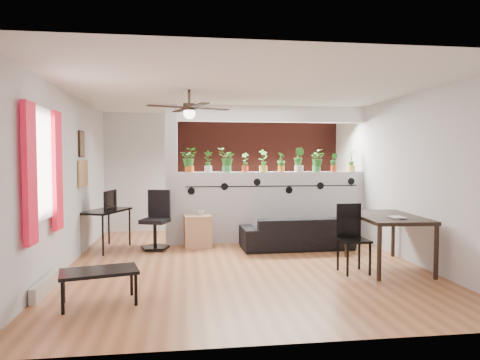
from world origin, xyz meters
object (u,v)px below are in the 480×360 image
Objects in this scene: ceiling_fan at (189,110)px; potted_plant_2 at (227,159)px; potted_plant_8 at (334,162)px; coffee_table at (99,274)px; potted_plant_7 at (317,160)px; cup at (200,212)px; sofa at (296,233)px; potted_plant_3 at (245,162)px; potted_plant_6 at (299,159)px; potted_plant_1 at (208,160)px; dining_table at (387,221)px; potted_plant_4 at (263,160)px; computer_desk at (106,214)px; office_chair at (156,224)px; potted_plant_0 at (189,159)px; potted_plant_9 at (351,160)px; potted_plant_5 at (281,161)px; cube_shelf at (198,231)px; folding_chair at (351,232)px.

potted_plant_2 is at bearing 68.14° from ceiling_fan.
potted_plant_8 is 0.39× the size of coffee_table.
cup is (-2.27, -0.34, -0.95)m from potted_plant_7.
potted_plant_7 is at bearing -132.04° from sofa.
potted_plant_6 reaches higher than potted_plant_3.
potted_plant_1 is 0.22× the size of sofa.
potted_plant_8 reaches higher than dining_table.
potted_plant_4 is 0.39× the size of computer_desk.
potted_plant_1 reaches higher than office_chair.
office_chair is (-0.59, -0.42, -1.14)m from potted_plant_0.
potted_plant_9 is at bearing -153.72° from sofa.
potted_plant_0 is 1.28× the size of potted_plant_8.
potted_plant_4 reaches higher than potted_plant_3.
potted_plant_0 is 1.04m from cup.
potted_plant_6 reaches higher than potted_plant_7.
office_chair is (-3.40, -0.42, -1.09)m from potted_plant_8.
potted_plant_7 is (1.40, 0.00, 0.04)m from potted_plant_3.
potted_plant_0 is 0.44× the size of office_chair.
potted_plant_6 is (2.13, 1.80, -0.72)m from ceiling_fan.
computer_desk is (-1.45, 1.46, -1.68)m from ceiling_fan.
potted_plant_0 is at bearing 180.00° from potted_plant_2.
potted_plant_9 is at bearing 82.15° from dining_table.
potted_plant_5 is 0.41× the size of coffee_table.
potted_plant_3 is at bearing 14.26° from office_chair.
potted_plant_8 is 5.17m from coffee_table.
potted_plant_8 is (0.35, 0.00, -0.04)m from potted_plant_7.
sofa is 1.28× the size of dining_table.
potted_plant_9 is at bearing 37.59° from coffee_table.
ceiling_fan is 3.01m from sofa.
potted_plant_9 reaches higher than potted_plant_4.
potted_plant_6 is at bearing 0.00° from potted_plant_2.
potted_plant_9 is 0.30× the size of dining_table.
ceiling_fan reaches higher than potted_plant_4.
computer_desk is at bearing 157.53° from dining_table.
coffee_table is (-3.15, -3.23, -1.25)m from potted_plant_6.
ceiling_fan is 1.98m from potted_plant_1.
cube_shelf is at bearing -173.58° from potted_plant_9.
potted_plant_6 is at bearing 8.81° from office_chair.
potted_plant_9 is 3.14m from cup.
potted_plant_6 reaches higher than potted_plant_5.
ceiling_fan is 3.44m from potted_plant_8.
potted_plant_3 is at bearing 180.00° from potted_plant_7.
potted_plant_1 is at bearing 129.84° from folding_chair.
dining_table is at bearing 122.53° from sofa.
dining_table is (2.16, -2.13, -0.90)m from potted_plant_2.
folding_chair is (0.37, -1.61, 0.30)m from sofa.
potted_plant_5 reaches higher than potted_plant_8.
potted_plant_3 reaches higher than dining_table.
cup is (-2.97, -0.34, -0.95)m from potted_plant_9.
dining_table is at bearing -26.36° from office_chair.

